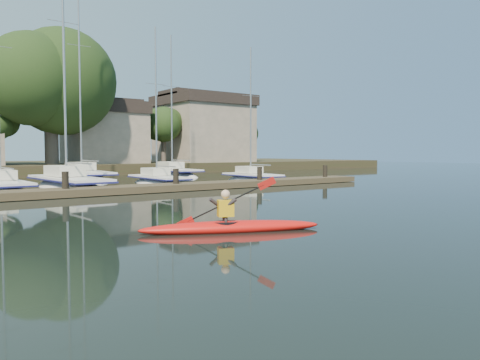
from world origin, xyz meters
TOP-DOWN VIEW (x-y plane):
  - ground at (0.00, 0.00)m, footprint 160.00×160.00m
  - kayak at (-2.45, 1.20)m, footprint 4.78×2.60m
  - dock at (0.00, 14.00)m, footprint 34.00×2.00m
  - sailboat_1 at (-4.92, 18.98)m, footprint 2.24×8.28m
  - sailboat_2 at (-1.39, 18.94)m, footprint 2.84×10.12m
  - sailboat_3 at (4.55, 19.22)m, footprint 2.00×7.17m
  - sailboat_4 at (11.39, 17.80)m, footprint 2.17×6.46m
  - sailboat_6 at (2.29, 27.53)m, footprint 2.72×11.22m
  - sailboat_7 at (10.40, 27.82)m, footprint 2.41×8.58m
  - shore at (1.61, 40.29)m, footprint 90.00×25.25m

SIDE VIEW (x-z plane):
  - sailboat_2 at x=-1.39m, z-range -8.49..8.08m
  - sailboat_6 at x=2.29m, z-range -9.07..8.66m
  - sailboat_7 at x=10.40m, z-range -7.08..6.68m
  - sailboat_1 at x=-4.92m, z-range -6.92..6.55m
  - sailboat_4 at x=11.39m, z-range -5.60..5.25m
  - sailboat_3 at x=4.55m, z-range -5.93..5.59m
  - ground at x=0.00m, z-range 0.00..0.00m
  - kayak at x=-2.45m, z-range -0.60..0.98m
  - dock at x=0.00m, z-range -0.70..1.10m
  - shore at x=1.61m, z-range -3.15..9.60m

